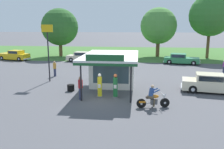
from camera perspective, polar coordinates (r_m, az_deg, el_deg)
name	(u,v)px	position (r m, az deg, el deg)	size (l,w,h in m)	color
ground_plane	(102,100)	(17.77, -2.33, -6.11)	(300.00, 300.00, 0.00)	#4C4C51
grass_verge_strip	(125,53)	(47.09, 3.19, 5.23)	(120.00, 24.00, 0.01)	#3D6B2D
service_station_kiosk	(112,67)	(21.22, 0.09, 1.80)	(4.50, 7.14, 3.47)	silver
gas_pump_nearside	(100,86)	(18.22, -2.96, -2.88)	(0.44, 0.44, 1.86)	slate
gas_pump_offside	(115,87)	(18.07, 0.81, -3.02)	(0.44, 0.44, 1.85)	slate
motorcycle_with_rider	(153,98)	(16.22, 9.71, -5.64)	(2.23, 0.75, 1.58)	black
featured_classic_sedan	(215,84)	(21.33, 23.42, -2.10)	(5.78, 2.78, 1.51)	beige
parked_car_back_row_far_left	(84,57)	(36.09, -6.83, 4.16)	(5.40, 2.31, 1.44)	beige
parked_car_back_row_centre	(14,56)	(40.33, -22.33, 4.22)	(5.22, 2.75, 1.53)	gold
parked_car_second_row_spare	(181,59)	(35.09, 16.15, 3.55)	(5.19, 2.80, 1.43)	#2D844C
bystander_admiring_sedan	(224,66)	(29.96, 25.26, 1.75)	(0.34, 0.34, 1.50)	#2D3351
bystander_chatting_near_pumps	(80,87)	(17.81, -7.56, -3.07)	(0.34, 0.34, 1.74)	#2D3351
bystander_standing_back_lot	(55,68)	(26.29, -13.55, 1.47)	(0.34, 0.34, 1.66)	#2D3351
tree_oak_far_right	(60,28)	(42.52, -12.36, 10.92)	(6.29, 6.29, 8.17)	brown
tree_oak_centre	(159,27)	(42.10, 11.20, 11.18)	(6.13, 6.13, 8.30)	brown
tree_oak_right	(211,16)	(42.34, 22.53, 12.86)	(6.72, 6.72, 10.27)	brown
roadside_pole_sign	(48,44)	(23.73, -15.10, 7.13)	(1.10, 0.12, 5.47)	black
spare_tire_stack	(71,88)	(20.34, -9.83, -3.14)	(0.60, 0.60, 0.54)	black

